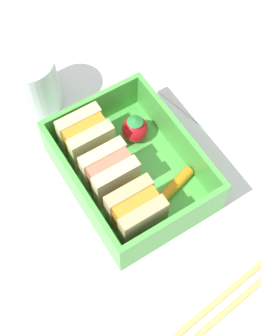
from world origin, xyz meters
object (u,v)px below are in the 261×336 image
at_px(sandwich_left, 136,212).
at_px(strawberry_far_left, 135,129).
at_px(carrot_stick_far_left, 174,186).
at_px(sandwich_center_left, 110,174).
at_px(drinking_glass, 33,83).
at_px(sandwich_center, 86,139).
at_px(chopstick_pair, 237,293).
at_px(folded_napkin, 229,97).

distance_m(sandwich_left, strawberry_far_left, 0.11).
bearing_deg(carrot_stick_far_left, sandwich_center_left, 54.53).
height_order(sandwich_center_left, drinking_glass, drinking_glass).
bearing_deg(carrot_stick_far_left, strawberry_far_left, 0.30).
relative_size(sandwich_center_left, sandwich_center, 1.00).
distance_m(sandwich_center_left, chopstick_pair, 0.18).
height_order(drinking_glass, folded_napkin, drinking_glass).
distance_m(carrot_stick_far_left, folded_napkin, 0.16).
xyz_separation_m(sandwich_left, strawberry_far_left, (0.09, -0.06, -0.01)).
bearing_deg(sandwich_center, sandwich_center_left, 180.00).
height_order(sandwich_center, drinking_glass, drinking_glass).
distance_m(sandwich_center, drinking_glass, 0.10).
relative_size(chopstick_pair, drinking_glass, 2.71).
bearing_deg(sandwich_center_left, strawberry_far_left, -54.83).
distance_m(sandwich_center, chopstick_pair, 0.23).
relative_size(sandwich_center_left, carrot_stick_far_left, 1.04).
relative_size(sandwich_center_left, drinking_glass, 0.72).
distance_m(sandwich_left, sandwich_center_left, 0.05).
height_order(chopstick_pair, drinking_glass, drinking_glass).
distance_m(strawberry_far_left, chopstick_pair, 0.21).
xyz_separation_m(sandwich_left, sandwich_center_left, (0.05, 0.00, 0.00)).
relative_size(sandwich_center, drinking_glass, 0.72).
height_order(sandwich_center_left, chopstick_pair, sandwich_center_left).
distance_m(sandwich_left, chopstick_pair, 0.13).
height_order(sandwich_left, folded_napkin, sandwich_left).
xyz_separation_m(strawberry_far_left, drinking_glass, (0.12, 0.07, 0.01)).
xyz_separation_m(sandwich_center_left, chopstick_pair, (-0.17, -0.05, -0.04)).
bearing_deg(strawberry_far_left, folded_napkin, -93.54).
xyz_separation_m(sandwich_center_left, folded_napkin, (0.03, -0.20, -0.04)).
height_order(strawberry_far_left, drinking_glass, drinking_glass).
distance_m(sandwich_left, drinking_glass, 0.21).
relative_size(sandwich_center_left, chopstick_pair, 0.27).
bearing_deg(sandwich_center_left, chopstick_pair, -164.37).
relative_size(sandwich_left, chopstick_pair, 0.27).
bearing_deg(drinking_glass, chopstick_pair, -168.99).
xyz_separation_m(carrot_stick_far_left, folded_napkin, (0.07, -0.14, -0.02)).
distance_m(chopstick_pair, drinking_glass, 0.33).
relative_size(sandwich_left, sandwich_center_left, 1.00).
distance_m(sandwich_left, sandwich_center, 0.10).
distance_m(sandwich_left, folded_napkin, 0.22).
distance_m(sandwich_center, carrot_stick_far_left, 0.11).
xyz_separation_m(sandwich_center_left, sandwich_center, (0.05, 0.00, 0.00)).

